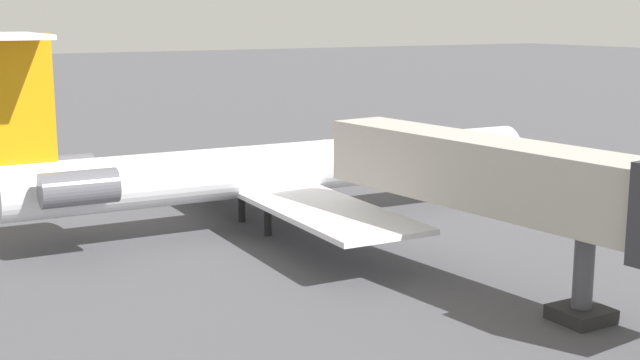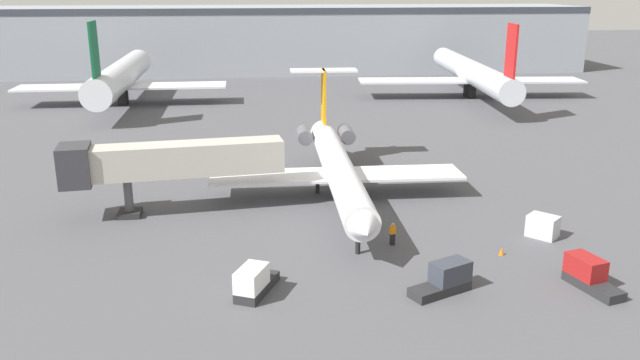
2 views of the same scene
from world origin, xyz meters
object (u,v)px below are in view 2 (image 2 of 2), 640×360
(cargo_container_uld, at_px, (543,226))
(traffic_cone_mid, at_px, (502,251))
(traffic_cone_near, at_px, (261,265))
(parked_airliner_west_mid, at_px, (121,76))
(baggage_tug_lead, at_px, (589,275))
(baggage_tug_spare, at_px, (254,282))
(baggage_tug_trailing, at_px, (446,279))
(parked_airliner_centre, at_px, (471,73))
(regional_jet, at_px, (337,163))
(ground_crew_marshaller, at_px, (393,234))
(jet_bridge, at_px, (161,161))

(cargo_container_uld, distance_m, traffic_cone_mid, 5.26)
(traffic_cone_near, relative_size, parked_airliner_west_mid, 0.01)
(baggage_tug_lead, relative_size, baggage_tug_spare, 1.00)
(baggage_tug_trailing, height_order, parked_airliner_west_mid, parked_airliner_west_mid)
(baggage_tug_lead, relative_size, traffic_cone_mid, 7.69)
(traffic_cone_near, bearing_deg, baggage_tug_trailing, -22.15)
(baggage_tug_spare, distance_m, traffic_cone_near, 3.69)
(baggage_tug_lead, bearing_deg, parked_airliner_centre, 76.86)
(parked_airliner_centre, bearing_deg, parked_airliner_west_mid, -179.89)
(parked_airliner_west_mid, bearing_deg, cargo_container_uld, -55.83)
(baggage_tug_lead, xyz_separation_m, traffic_cone_mid, (-3.44, 5.41, -0.56))
(baggage_tug_lead, height_order, baggage_tug_trailing, same)
(cargo_container_uld, height_order, traffic_cone_near, cargo_container_uld)
(baggage_tug_trailing, distance_m, cargo_container_uld, 12.69)
(traffic_cone_mid, xyz_separation_m, parked_airliner_centre, (19.38, 62.89, 3.84))
(baggage_tug_trailing, distance_m, traffic_cone_near, 12.04)
(cargo_container_uld, relative_size, parked_airliner_centre, 0.06)
(regional_jet, distance_m, ground_crew_marshaller, 12.16)
(baggage_tug_lead, relative_size, cargo_container_uld, 1.62)
(cargo_container_uld, bearing_deg, ground_crew_marshaller, -178.75)
(baggage_tug_lead, distance_m, baggage_tug_spare, 20.72)
(baggage_tug_lead, height_order, baggage_tug_spare, same)
(jet_bridge, distance_m, parked_airliner_centre, 67.60)
(ground_crew_marshaller, bearing_deg, traffic_cone_near, -161.67)
(jet_bridge, bearing_deg, traffic_cone_near, -57.13)
(ground_crew_marshaller, height_order, traffic_cone_mid, ground_crew_marshaller)
(regional_jet, relative_size, baggage_tug_lead, 7.57)
(ground_crew_marshaller, xyz_separation_m, baggage_tug_lead, (10.60, -8.12, -0.02))
(baggage_tug_spare, height_order, traffic_cone_near, baggage_tug_spare)
(ground_crew_marshaller, relative_size, baggage_tug_spare, 0.40)
(baggage_tug_spare, relative_size, cargo_container_uld, 1.62)
(traffic_cone_mid, height_order, parked_airliner_centre, parked_airliner_centre)
(ground_crew_marshaller, relative_size, cargo_container_uld, 0.65)
(traffic_cone_mid, bearing_deg, parked_airliner_west_mid, 120.03)
(cargo_container_uld, bearing_deg, traffic_cone_near, -170.77)
(cargo_container_uld, height_order, traffic_cone_mid, cargo_container_uld)
(baggage_tug_trailing, height_order, baggage_tug_spare, same)
(ground_crew_marshaller, bearing_deg, regional_jet, 101.87)
(regional_jet, distance_m, parked_airliner_centre, 56.50)
(ground_crew_marshaller, height_order, parked_airliner_centre, parked_airliner_centre)
(traffic_cone_mid, relative_size, parked_airliner_centre, 0.01)
(traffic_cone_mid, bearing_deg, regional_jet, 123.70)
(parked_airliner_centre, bearing_deg, ground_crew_marshaller, -113.80)
(baggage_tug_spare, xyz_separation_m, traffic_cone_near, (0.52, 3.61, -0.56))
(ground_crew_marshaller, xyz_separation_m, cargo_container_uld, (11.47, 0.25, -0.04))
(cargo_container_uld, xyz_separation_m, parked_airliner_west_mid, (-40.61, 59.82, 3.57))
(regional_jet, relative_size, traffic_cone_near, 58.21)
(parked_airliner_centre, bearing_deg, baggage_tug_trailing, -110.19)
(baggage_tug_lead, relative_size, baggage_tug_trailing, 1.00)
(ground_crew_marshaller, bearing_deg, baggage_tug_lead, -37.45)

